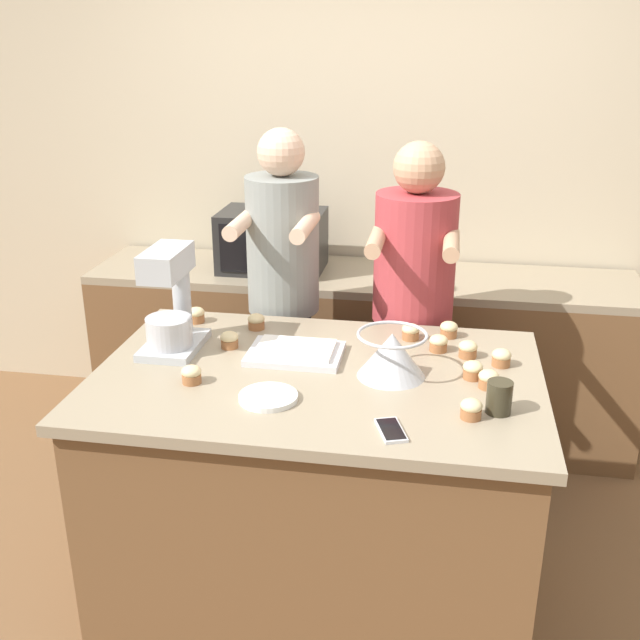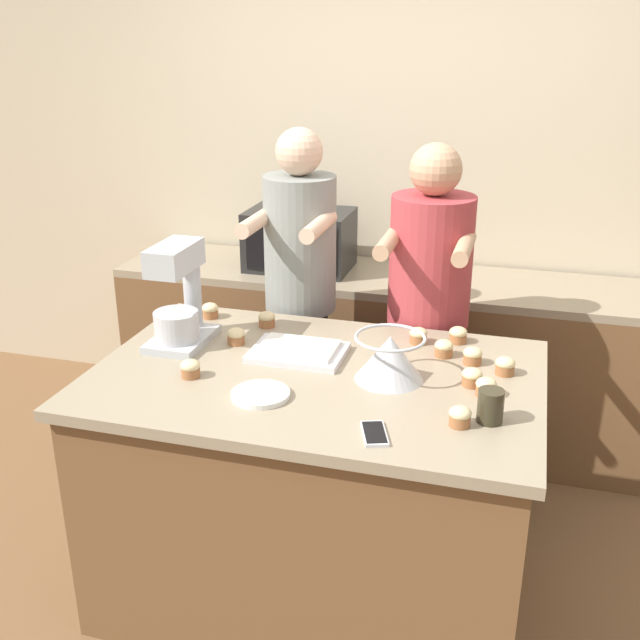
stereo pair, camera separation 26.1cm
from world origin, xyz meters
name	(u,v)px [view 1 (the left image)]	position (x,y,z in m)	size (l,w,h in m)	color
ground_plane	(318,585)	(0.00, 0.00, 0.00)	(16.00, 16.00, 0.00)	brown
back_wall	(371,172)	(0.00, 1.65, 1.35)	(10.00, 0.06, 2.70)	beige
island_counter	(318,485)	(0.00, 0.00, 0.47)	(1.57, 1.04, 0.93)	brown
back_counter	(360,353)	(0.00, 1.30, 0.45)	(2.80, 0.60, 0.89)	brown
person_left	(284,310)	(-0.28, 0.70, 0.90)	(0.33, 0.50, 1.69)	#232328
person_right	(412,324)	(0.29, 0.70, 0.86)	(0.36, 0.51, 1.65)	#33384C
stand_mixer	(171,306)	(-0.57, 0.12, 1.11)	(0.20, 0.30, 0.40)	#B2B7BC
mixing_bowl	(392,353)	(0.26, 0.02, 1.02)	(0.25, 0.25, 0.16)	#BCBCC1
baking_tray	(295,352)	(-0.11, 0.12, 0.95)	(0.34, 0.25, 0.04)	silver
microwave_oven	(272,241)	(-0.47, 1.30, 1.04)	(0.53, 0.36, 0.31)	black
cell_phone	(391,430)	(0.29, -0.37, 0.94)	(0.11, 0.16, 0.01)	silver
drinking_glass	(499,397)	(0.61, -0.19, 0.99)	(0.08, 0.08, 0.11)	#332D1E
small_plate	(268,397)	(-0.12, -0.23, 0.94)	(0.19, 0.19, 0.02)	white
cupcake_0	(191,374)	(-0.41, -0.15, 0.97)	(0.07, 0.07, 0.06)	#9E6038
cupcake_1	(471,409)	(0.53, -0.24, 0.97)	(0.07, 0.07, 0.06)	#9E6038
cupcake_2	(489,379)	(0.59, -0.02, 0.97)	(0.07, 0.07, 0.06)	#9E6038
cupcake_3	(196,315)	(-0.58, 0.40, 0.97)	(0.07, 0.07, 0.06)	#9E6038
cupcake_4	(438,343)	(0.41, 0.27, 0.97)	(0.07, 0.07, 0.06)	#9E6038
cupcake_5	(501,358)	(0.64, 0.17, 0.97)	(0.07, 0.07, 0.06)	#9E6038
cupcake_6	(229,340)	(-0.37, 0.17, 0.97)	(0.07, 0.07, 0.06)	#9E6038
cupcake_7	(473,370)	(0.54, 0.05, 0.97)	(0.07, 0.07, 0.06)	#9E6038
cupcake_8	(256,321)	(-0.32, 0.37, 0.97)	(0.07, 0.07, 0.06)	#9E6038
cupcake_9	(449,329)	(0.45, 0.41, 0.97)	(0.07, 0.07, 0.06)	#9E6038
cupcake_10	(411,332)	(0.30, 0.36, 0.97)	(0.07, 0.07, 0.06)	#9E6038
cupcake_11	(468,349)	(0.52, 0.23, 0.97)	(0.07, 0.07, 0.06)	#9E6038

